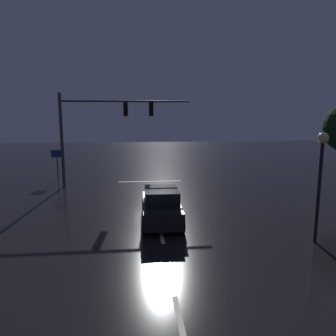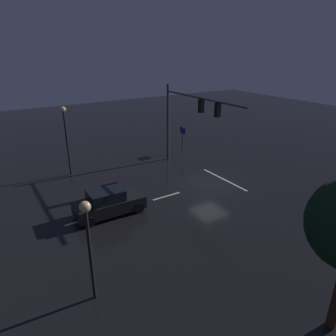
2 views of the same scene
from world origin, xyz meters
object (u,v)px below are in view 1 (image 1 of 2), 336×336
object	(u,v)px
street_lamp_left_kerb	(321,166)
route_sign	(57,158)
traffic_signal_assembly	(104,120)
car_approaching	(161,206)

from	to	relation	value
street_lamp_left_kerb	route_sign	size ratio (longest dim) A/B	1.79
street_lamp_left_kerb	route_sign	bearing A→B (deg)	-45.79
traffic_signal_assembly	route_sign	distance (m)	5.55
car_approaching	street_lamp_left_kerb	bearing A→B (deg)	152.57
street_lamp_left_kerb	car_approaching	bearing A→B (deg)	-27.43
traffic_signal_assembly	route_sign	xyz separation A→B (m)	(4.02, -2.33, -3.02)
route_sign	traffic_signal_assembly	bearing A→B (deg)	149.90
car_approaching	traffic_signal_assembly	bearing A→B (deg)	-67.62
traffic_signal_assembly	car_approaching	xyz separation A→B (m)	(-3.52, 8.56, -4.06)
traffic_signal_assembly	street_lamp_left_kerb	distance (m)	15.31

